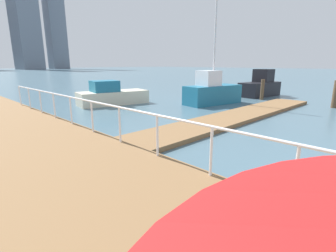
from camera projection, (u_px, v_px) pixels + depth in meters
name	position (u px, v px, depth m)	size (l,w,h in m)	color
ground_plane	(63.00, 102.00, 17.78)	(300.00, 300.00, 0.00)	#476675
floating_dock	(237.00, 116.00, 12.66)	(15.02, 2.00, 0.18)	olive
boardwalk_railing	(157.00, 124.00, 6.18)	(0.06, 22.94, 1.08)	white
dock_piling_1	(336.00, 94.00, 15.43)	(0.34, 0.34, 1.69)	brown
dock_piling_2	(262.00, 90.00, 18.98)	(0.27, 0.27, 1.53)	brown
moored_boat_0	(212.00, 92.00, 16.94)	(4.31, 2.21, 6.93)	#1E6B8C
moored_boat_3	(260.00, 87.00, 21.14)	(4.12, 1.98, 2.23)	black
moored_boat_4	(112.00, 96.00, 16.85)	(4.83, 2.62, 1.60)	beige
skyline_tower_3	(23.00, 12.00, 112.22)	(9.29, 12.79, 50.36)	slate
skyline_tower_4	(54.00, 10.00, 126.89)	(8.26, 7.47, 58.08)	slate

